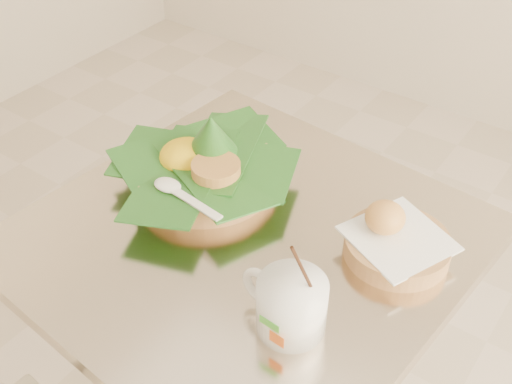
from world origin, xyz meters
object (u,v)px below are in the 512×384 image
Objects in this scene: cafe_table at (247,318)px; rice_basket at (204,163)px; bread_basket at (395,241)px; coffee_mug at (290,304)px.

rice_basket reaches higher than cafe_table.
rice_basket is 1.72× the size of bread_basket.
bread_basket is at bearing 24.99° from cafe_table.
rice_basket is 1.89× the size of coffee_mug.
rice_basket is (-0.15, 0.07, 0.27)m from cafe_table.
cafe_table is at bearing -25.96° from rice_basket.
coffee_mug is (0.17, -0.12, 0.27)m from cafe_table.
cafe_table is 0.31m from rice_basket.
bread_basket is (0.37, 0.03, -0.02)m from rice_basket.
coffee_mug is (-0.06, -0.23, 0.02)m from bread_basket.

